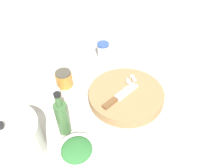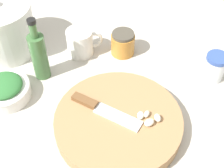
{
  "view_description": "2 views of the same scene",
  "coord_description": "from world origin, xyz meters",
  "px_view_note": "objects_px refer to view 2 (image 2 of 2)",
  "views": [
    {
      "loc": [
        -0.6,
        -0.26,
        0.68
      ],
      "look_at": [
        0.04,
        -0.05,
        0.07
      ],
      "focal_mm": 35.0,
      "sensor_mm": 36.0,
      "label": 1
    },
    {
      "loc": [
        0.06,
        -0.57,
        0.66
      ],
      "look_at": [
        0.02,
        -0.02,
        0.06
      ],
      "focal_mm": 50.0,
      "sensor_mm": 36.0,
      "label": 2
    }
  ],
  "objects_px": {
    "garlic_cloves": "(149,118)",
    "coffee_mug": "(81,42)",
    "honey_jar": "(123,43)",
    "herb_bowl": "(5,89)",
    "chef_knife": "(101,109)",
    "oil_bottle": "(39,55)",
    "spice_jar": "(215,67)",
    "stock_pot": "(0,28)",
    "cutting_board": "(118,122)"
  },
  "relations": [
    {
      "from": "oil_bottle",
      "to": "chef_knife",
      "type": "bearing_deg",
      "value": -38.82
    },
    {
      "from": "chef_knife",
      "to": "stock_pot",
      "type": "xyz_separation_m",
      "value": [
        -0.33,
        0.26,
        0.03
      ]
    },
    {
      "from": "garlic_cloves",
      "to": "herb_bowl",
      "type": "relative_size",
      "value": 0.44
    },
    {
      "from": "herb_bowl",
      "to": "coffee_mug",
      "type": "distance_m",
      "value": 0.27
    },
    {
      "from": "spice_jar",
      "to": "oil_bottle",
      "type": "xyz_separation_m",
      "value": [
        -0.5,
        -0.02,
        0.04
      ]
    },
    {
      "from": "spice_jar",
      "to": "honey_jar",
      "type": "height_order",
      "value": "spice_jar"
    },
    {
      "from": "spice_jar",
      "to": "stock_pot",
      "type": "xyz_separation_m",
      "value": [
        -0.64,
        0.09,
        0.04
      ]
    },
    {
      "from": "herb_bowl",
      "to": "honey_jar",
      "type": "bearing_deg",
      "value": 33.52
    },
    {
      "from": "cutting_board",
      "to": "spice_jar",
      "type": "height_order",
      "value": "spice_jar"
    },
    {
      "from": "cutting_board",
      "to": "spice_jar",
      "type": "distance_m",
      "value": 0.33
    },
    {
      "from": "chef_knife",
      "to": "spice_jar",
      "type": "relative_size",
      "value": 2.25
    },
    {
      "from": "coffee_mug",
      "to": "stock_pot",
      "type": "distance_m",
      "value": 0.25
    },
    {
      "from": "herb_bowl",
      "to": "honey_jar",
      "type": "relative_size",
      "value": 1.87
    },
    {
      "from": "garlic_cloves",
      "to": "spice_jar",
      "type": "bearing_deg",
      "value": 46.39
    },
    {
      "from": "cutting_board",
      "to": "chef_knife",
      "type": "relative_size",
      "value": 1.71
    },
    {
      "from": "garlic_cloves",
      "to": "spice_jar",
      "type": "relative_size",
      "value": 0.75
    },
    {
      "from": "coffee_mug",
      "to": "honey_jar",
      "type": "relative_size",
      "value": 1.47
    },
    {
      "from": "garlic_cloves",
      "to": "oil_bottle",
      "type": "bearing_deg",
      "value": 150.22
    },
    {
      "from": "herb_bowl",
      "to": "spice_jar",
      "type": "height_order",
      "value": "spice_jar"
    },
    {
      "from": "herb_bowl",
      "to": "coffee_mug",
      "type": "xyz_separation_m",
      "value": [
        0.18,
        0.2,
        0.01
      ]
    },
    {
      "from": "chef_knife",
      "to": "garlic_cloves",
      "type": "bearing_deg",
      "value": 104.62
    },
    {
      "from": "garlic_cloves",
      "to": "coffee_mug",
      "type": "height_order",
      "value": "coffee_mug"
    },
    {
      "from": "garlic_cloves",
      "to": "coffee_mug",
      "type": "xyz_separation_m",
      "value": [
        -0.21,
        0.28,
        -0.01
      ]
    },
    {
      "from": "cutting_board",
      "to": "honey_jar",
      "type": "height_order",
      "value": "honey_jar"
    },
    {
      "from": "cutting_board",
      "to": "oil_bottle",
      "type": "height_order",
      "value": "oil_bottle"
    },
    {
      "from": "stock_pot",
      "to": "coffee_mug",
      "type": "bearing_deg",
      "value": -1.17
    },
    {
      "from": "spice_jar",
      "to": "stock_pot",
      "type": "height_order",
      "value": "stock_pot"
    },
    {
      "from": "honey_jar",
      "to": "stock_pot",
      "type": "height_order",
      "value": "stock_pot"
    },
    {
      "from": "honey_jar",
      "to": "stock_pot",
      "type": "xyz_separation_m",
      "value": [
        -0.38,
        -0.01,
        0.04
      ]
    },
    {
      "from": "coffee_mug",
      "to": "oil_bottle",
      "type": "relative_size",
      "value": 0.56
    },
    {
      "from": "chef_knife",
      "to": "honey_jar",
      "type": "relative_size",
      "value": 2.47
    },
    {
      "from": "garlic_cloves",
      "to": "herb_bowl",
      "type": "bearing_deg",
      "value": 167.56
    },
    {
      "from": "honey_jar",
      "to": "oil_bottle",
      "type": "distance_m",
      "value": 0.26
    },
    {
      "from": "coffee_mug",
      "to": "oil_bottle",
      "type": "xyz_separation_m",
      "value": [
        -0.1,
        -0.11,
        0.04
      ]
    },
    {
      "from": "stock_pot",
      "to": "honey_jar",
      "type": "bearing_deg",
      "value": 0.8
    },
    {
      "from": "garlic_cloves",
      "to": "coffee_mug",
      "type": "distance_m",
      "value": 0.35
    },
    {
      "from": "herb_bowl",
      "to": "honey_jar",
      "type": "distance_m",
      "value": 0.37
    },
    {
      "from": "coffee_mug",
      "to": "stock_pot",
      "type": "relative_size",
      "value": 0.52
    },
    {
      "from": "chef_knife",
      "to": "coffee_mug",
      "type": "bearing_deg",
      "value": -135.12
    },
    {
      "from": "garlic_cloves",
      "to": "honey_jar",
      "type": "bearing_deg",
      "value": 104.62
    },
    {
      "from": "garlic_cloves",
      "to": "oil_bottle",
      "type": "xyz_separation_m",
      "value": [
        -0.31,
        0.17,
        0.03
      ]
    },
    {
      "from": "cutting_board",
      "to": "garlic_cloves",
      "type": "xyz_separation_m",
      "value": [
        0.07,
        -0.0,
        0.03
      ]
    },
    {
      "from": "cutting_board",
      "to": "honey_jar",
      "type": "bearing_deg",
      "value": 90.53
    },
    {
      "from": "coffee_mug",
      "to": "garlic_cloves",
      "type": "bearing_deg",
      "value": -53.83
    },
    {
      "from": "cutting_board",
      "to": "oil_bottle",
      "type": "distance_m",
      "value": 0.29
    },
    {
      "from": "chef_knife",
      "to": "herb_bowl",
      "type": "xyz_separation_m",
      "value": [
        -0.27,
        0.06,
        -0.02
      ]
    },
    {
      "from": "herb_bowl",
      "to": "oil_bottle",
      "type": "distance_m",
      "value": 0.13
    },
    {
      "from": "spice_jar",
      "to": "herb_bowl",
      "type": "bearing_deg",
      "value": -168.86
    },
    {
      "from": "honey_jar",
      "to": "herb_bowl",
      "type": "bearing_deg",
      "value": -146.48
    },
    {
      "from": "herb_bowl",
      "to": "oil_bottle",
      "type": "xyz_separation_m",
      "value": [
        0.08,
        0.09,
        0.05
      ]
    }
  ]
}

